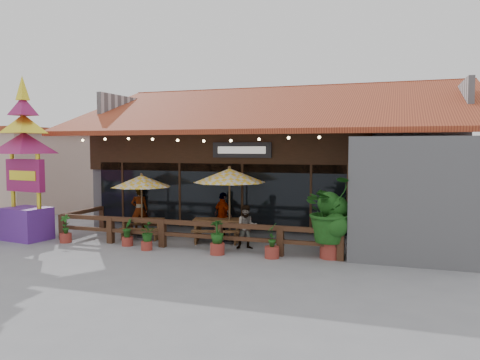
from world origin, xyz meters
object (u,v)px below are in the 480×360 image
(picnic_table_left, at_px, (143,225))
(picnic_table_right, at_px, (217,226))
(tropical_plant, at_px, (332,211))
(umbrella_left, at_px, (141,181))
(thai_sign_tower, at_px, (24,147))
(umbrella_right, at_px, (229,176))

(picnic_table_left, xyz_separation_m, picnic_table_right, (2.79, 0.26, 0.06))
(tropical_plant, bearing_deg, picnic_table_left, 172.03)
(umbrella_left, bearing_deg, thai_sign_tower, -154.51)
(umbrella_right, xyz_separation_m, thai_sign_tower, (-7.05, -1.82, 0.98))
(umbrella_right, bearing_deg, picnic_table_left, -176.68)
(picnic_table_left, height_order, picnic_table_right, picnic_table_right)
(picnic_table_right, distance_m, thai_sign_tower, 7.36)
(umbrella_left, relative_size, umbrella_right, 0.73)
(umbrella_right, xyz_separation_m, picnic_table_right, (-0.49, 0.07, -1.79))
(thai_sign_tower, distance_m, tropical_plant, 10.87)
(picnic_table_left, xyz_separation_m, tropical_plant, (6.92, -0.97, 0.94))
(picnic_table_right, bearing_deg, picnic_table_left, -174.64)
(picnic_table_left, distance_m, picnic_table_right, 2.80)
(umbrella_right, relative_size, picnic_table_left, 1.89)
(picnic_table_right, bearing_deg, umbrella_right, -8.23)
(umbrella_left, height_order, picnic_table_right, umbrella_left)
(picnic_table_left, height_order, tropical_plant, tropical_plant)
(umbrella_left, distance_m, thai_sign_tower, 4.23)
(umbrella_left, distance_m, tropical_plant, 7.14)
(umbrella_right, distance_m, thai_sign_tower, 7.35)
(umbrella_right, relative_size, thai_sign_tower, 0.52)
(thai_sign_tower, height_order, tropical_plant, thai_sign_tower)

